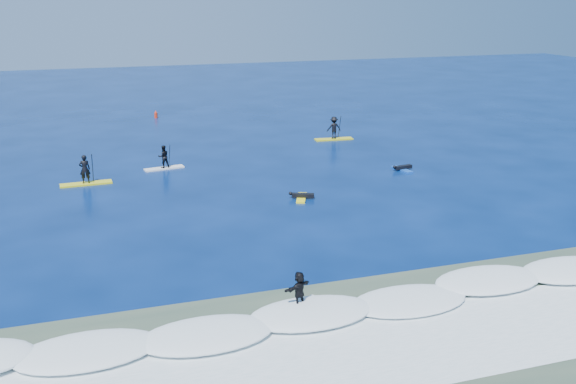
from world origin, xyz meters
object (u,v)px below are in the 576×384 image
object	(u,v)px
marker_buoy	(156,115)
sup_paddler_right	(334,129)
prone_paddler_far	(402,168)
sup_paddler_center	(164,159)
wave_surfer	(299,291)
sup_paddler_left	(85,174)
prone_paddler_near	(302,196)

from	to	relation	value
marker_buoy	sup_paddler_right	bearing A→B (deg)	-48.11
sup_paddler_right	prone_paddler_far	bearing A→B (deg)	-80.65
sup_paddler_center	prone_paddler_far	xyz separation A→B (m)	(15.48, -5.32, -0.58)
prone_paddler_far	marker_buoy	bearing A→B (deg)	20.21
sup_paddler_right	prone_paddler_far	world-z (taller)	sup_paddler_right
wave_surfer	marker_buoy	xyz separation A→B (m)	(-0.41, 41.83, -0.50)
sup_paddler_right	wave_surfer	size ratio (longest dim) A/B	1.56
sup_paddler_left	wave_surfer	xyz separation A→B (m)	(7.35, -20.20, 0.14)
sup_paddler_center	prone_paddler_far	size ratio (longest dim) A/B	1.44
sup_paddler_center	wave_surfer	xyz separation A→B (m)	(2.15, -22.47, 0.12)
prone_paddler_far	wave_surfer	size ratio (longest dim) A/B	0.94
wave_surfer	prone_paddler_far	bearing A→B (deg)	24.89
sup_paddler_right	prone_paddler_near	size ratio (longest dim) A/B	1.66
prone_paddler_far	sup_paddler_right	bearing A→B (deg)	-3.96
sup_paddler_left	sup_paddler_center	xyz separation A→B (m)	(5.20, 2.27, 0.01)
sup_paddler_left	prone_paddler_far	world-z (taller)	sup_paddler_left
prone_paddler_far	prone_paddler_near	bearing A→B (deg)	105.57
sup_paddler_right	prone_paddler_near	distance (m)	16.28
sup_paddler_right	marker_buoy	bearing A→B (deg)	136.32
prone_paddler_far	sup_paddler_center	bearing A→B (deg)	62.16
sup_paddler_center	prone_paddler_near	size ratio (longest dim) A/B	1.43
prone_paddler_far	wave_surfer	world-z (taller)	wave_surfer
sup_paddler_right	prone_paddler_far	size ratio (longest dim) A/B	1.66
sup_paddler_center	prone_paddler_near	bearing A→B (deg)	-62.53
sup_paddler_left	sup_paddler_right	xyz separation A→B (m)	(19.78, 7.31, 0.17)
sup_paddler_left	sup_paddler_center	world-z (taller)	sup_paddler_left
sup_paddler_left	marker_buoy	distance (m)	22.72
sup_paddler_center	sup_paddler_right	size ratio (longest dim) A/B	0.86
sup_paddler_left	wave_surfer	bearing A→B (deg)	-72.38
wave_surfer	marker_buoy	bearing A→B (deg)	63.30
sup_paddler_right	sup_paddler_left	bearing A→B (deg)	-155.28
prone_paddler_far	marker_buoy	size ratio (longest dim) A/B	2.53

